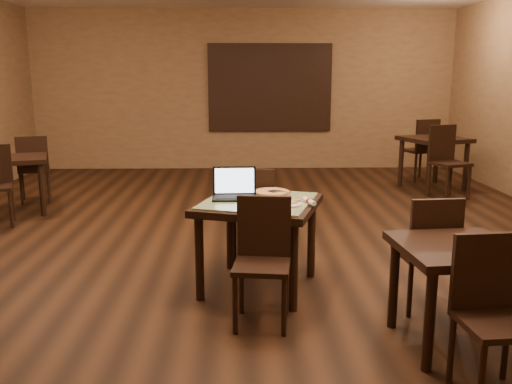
{
  "coord_description": "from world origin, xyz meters",
  "views": [
    {
      "loc": [
        -0.05,
        -5.5,
        1.76
      ],
      "look_at": [
        0.07,
        -1.25,
        0.85
      ],
      "focal_mm": 38.0,
      "sensor_mm": 36.0,
      "label": 1
    }
  ],
  "objects_px": {
    "other_table_b": "(15,166)",
    "other_table_c": "(457,262)",
    "other_table_c_chair_near": "(491,306)",
    "other_table_c_chair_far": "(429,247)",
    "other_table_b_chair_far": "(33,165)",
    "other_table_a_chair_far": "(423,146)",
    "laptop": "(234,190)",
    "chair_main_far": "(255,210)",
    "pizza_pan": "(272,193)",
    "other_table_a_chair_near": "(446,157)",
    "other_table_a": "(434,146)",
    "chair_main_near": "(263,253)",
    "tiled_table": "(259,212)"
  },
  "relations": [
    {
      "from": "other_table_c_chair_near",
      "to": "other_table_a",
      "type": "bearing_deg",
      "value": 68.9
    },
    {
      "from": "other_table_b_chair_far",
      "to": "other_table_c_chair_far",
      "type": "bearing_deg",
      "value": 120.32
    },
    {
      "from": "other_table_b_chair_far",
      "to": "chair_main_far",
      "type": "bearing_deg",
      "value": 120.53
    },
    {
      "from": "tiled_table",
      "to": "other_table_b_chair_far",
      "type": "relative_size",
      "value": 1.21
    },
    {
      "from": "laptop",
      "to": "other_table_c_chair_far",
      "type": "height_order",
      "value": "laptop"
    },
    {
      "from": "chair_main_far",
      "to": "other_table_c_chair_far",
      "type": "height_order",
      "value": "chair_main_far"
    },
    {
      "from": "other_table_c_chair_far",
      "to": "other_table_b",
      "type": "bearing_deg",
      "value": -41.15
    },
    {
      "from": "other_table_b",
      "to": "other_table_b_chair_far",
      "type": "distance_m",
      "value": 0.57
    },
    {
      "from": "other_table_a",
      "to": "other_table_b",
      "type": "xyz_separation_m",
      "value": [
        -6.0,
        -1.41,
        -0.07
      ]
    },
    {
      "from": "other_table_b",
      "to": "other_table_c",
      "type": "height_order",
      "value": "other_table_b"
    },
    {
      "from": "pizza_pan",
      "to": "other_table_a_chair_far",
      "type": "relative_size",
      "value": 0.32
    },
    {
      "from": "other_table_a",
      "to": "other_table_a_chair_near",
      "type": "relative_size",
      "value": 1.05
    },
    {
      "from": "other_table_a",
      "to": "other_table_b",
      "type": "height_order",
      "value": "other_table_a"
    },
    {
      "from": "chair_main_far",
      "to": "other_table_a_chair_near",
      "type": "bearing_deg",
      "value": -122.44
    },
    {
      "from": "other_table_b",
      "to": "other_table_a_chair_far",
      "type": "bearing_deg",
      "value": 0.02
    },
    {
      "from": "tiled_table",
      "to": "other_table_b_chair_far",
      "type": "height_order",
      "value": "other_table_b_chair_far"
    },
    {
      "from": "laptop",
      "to": "other_table_a_chair_far",
      "type": "xyz_separation_m",
      "value": [
        3.14,
        4.62,
        -0.23
      ]
    },
    {
      "from": "laptop",
      "to": "other_table_c",
      "type": "relative_size",
      "value": 0.46
    },
    {
      "from": "chair_main_near",
      "to": "other_table_c_chair_far",
      "type": "relative_size",
      "value": 1.01
    },
    {
      "from": "tiled_table",
      "to": "chair_main_far",
      "type": "relative_size",
      "value": 1.23
    },
    {
      "from": "other_table_b",
      "to": "other_table_c_chair_far",
      "type": "bearing_deg",
      "value": -55.01
    },
    {
      "from": "other_table_b",
      "to": "other_table_c_chair_far",
      "type": "xyz_separation_m",
      "value": [
        4.35,
        -3.21,
        -0.1
      ]
    },
    {
      "from": "chair_main_far",
      "to": "other_table_c",
      "type": "bearing_deg",
      "value": 140.38
    },
    {
      "from": "other_table_b_chair_far",
      "to": "other_table_c",
      "type": "distance_m",
      "value": 6.09
    },
    {
      "from": "chair_main_near",
      "to": "other_table_a_chair_far",
      "type": "relative_size",
      "value": 0.86
    },
    {
      "from": "other_table_c_chair_near",
      "to": "other_table_c_chair_far",
      "type": "distance_m",
      "value": 1.05
    },
    {
      "from": "chair_main_far",
      "to": "pizza_pan",
      "type": "xyz_separation_m",
      "value": [
        0.14,
        -0.38,
        0.24
      ]
    },
    {
      "from": "other_table_b_chair_far",
      "to": "other_table_c_chair_near",
      "type": "bearing_deg",
      "value": 113.19
    },
    {
      "from": "chair_main_far",
      "to": "other_table_a_chair_near",
      "type": "distance_m",
      "value": 4.07
    },
    {
      "from": "other_table_a",
      "to": "other_table_b_chair_far",
      "type": "bearing_deg",
      "value": 168.83
    },
    {
      "from": "other_table_b_chair_far",
      "to": "other_table_b",
      "type": "bearing_deg",
      "value": 68.64
    },
    {
      "from": "chair_main_far",
      "to": "other_table_a_chair_far",
      "type": "distance_m",
      "value": 5.06
    },
    {
      "from": "tiled_table",
      "to": "other_table_c",
      "type": "relative_size",
      "value": 1.44
    },
    {
      "from": "pizza_pan",
      "to": "other_table_a_chair_near",
      "type": "distance_m",
      "value": 4.26
    },
    {
      "from": "chair_main_near",
      "to": "other_table_c_chair_near",
      "type": "relative_size",
      "value": 1.01
    },
    {
      "from": "pizza_pan",
      "to": "other_table_c_chair_near",
      "type": "xyz_separation_m",
      "value": [
        1.13,
        -1.81,
        -0.26
      ]
    },
    {
      "from": "chair_main_near",
      "to": "other_table_a_chair_far",
      "type": "xyz_separation_m",
      "value": [
        2.93,
        5.35,
        0.08
      ]
    },
    {
      "from": "other_table_c_chair_near",
      "to": "other_table_c_chair_far",
      "type": "bearing_deg",
      "value": 84.51
    },
    {
      "from": "chair_main_far",
      "to": "other_table_c_chair_near",
      "type": "relative_size",
      "value": 1.04
    },
    {
      "from": "chair_main_near",
      "to": "other_table_c_chair_far",
      "type": "height_order",
      "value": "chair_main_near"
    },
    {
      "from": "other_table_a_chair_near",
      "to": "other_table_c_chair_far",
      "type": "relative_size",
      "value": 1.18
    },
    {
      "from": "pizza_pan",
      "to": "other_table_b_chair_far",
      "type": "distance_m",
      "value": 4.39
    },
    {
      "from": "tiled_table",
      "to": "other_table_c_chair_near",
      "type": "bearing_deg",
      "value": -33.96
    },
    {
      "from": "laptop",
      "to": "pizza_pan",
      "type": "relative_size",
      "value": 1.08
    },
    {
      "from": "chair_main_near",
      "to": "other_table_c_chair_near",
      "type": "height_order",
      "value": "chair_main_near"
    },
    {
      "from": "laptop",
      "to": "other_table_b",
      "type": "xyz_separation_m",
      "value": [
        -2.89,
        2.58,
        -0.21
      ]
    },
    {
      "from": "pizza_pan",
      "to": "chair_main_far",
      "type": "bearing_deg",
      "value": 110.02
    },
    {
      "from": "tiled_table",
      "to": "other_table_a_chair_near",
      "type": "bearing_deg",
      "value": 67.93
    },
    {
      "from": "laptop",
      "to": "pizza_pan",
      "type": "height_order",
      "value": "laptop"
    },
    {
      "from": "other_table_b",
      "to": "other_table_c_chair_near",
      "type": "bearing_deg",
      "value": -63.09
    }
  ]
}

